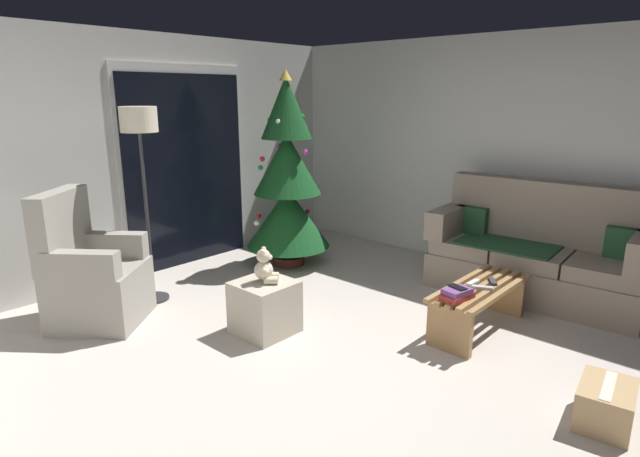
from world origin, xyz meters
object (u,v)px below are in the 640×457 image
Objects in this scene: coffee_table at (479,300)px; remote_silver at (482,288)px; armchair at (92,277)px; christmas_tree at (287,182)px; remote_white at (473,283)px; couch at (536,255)px; cell_phone at (457,287)px; ottoman at (265,307)px; book_stack at (457,294)px; floor_lamp at (140,139)px; teddy_bear_cream at (265,268)px; remote_graphite at (493,281)px; cardboard_box_taped_mid_floor at (606,405)px.

remote_silver reaches higher than coffee_table.
christmas_tree is at bearing -3.48° from armchair.
remote_white is (-0.01, 0.06, 0.14)m from coffee_table.
couch reaches higher than cell_phone.
remote_silver is at bearing -49.35° from ottoman.
book_stack is 1.52m from ottoman.
teddy_bear_cream is (0.25, -1.31, -0.95)m from floor_lamp.
book_stack is at bearing -57.64° from ottoman.
floor_lamp reaches higher than remote_white.
remote_graphite is at bearing -59.10° from floor_lamp.
floor_lamp reaches higher than remote_graphite.
cardboard_box_taped_mid_floor is (-0.80, -1.07, -0.28)m from remote_graphite.
cell_phone is 2.46m from christmas_tree.
remote_graphite is at bearing 152.26° from remote_silver.
coffee_table is 7.05× the size of remote_white.
remote_white is at bearing -60.37° from floor_lamp.
cell_phone is 2.95m from floor_lamp.
armchair is (-3.11, 2.55, 0.00)m from couch.
remote_silver is 0.55× the size of teddy_bear_cream.
remote_silver is 0.07× the size of christmas_tree.
remote_graphite is 0.19m from remote_silver.
cell_phone reaches higher than remote_white.
teddy_bear_cream is at bearing -46.91° from ottoman.
book_stack is 2.98m from armchair.
couch reaches higher than teddy_bear_cream.
teddy_bear_cream is (-1.34, -1.10, -0.39)m from christmas_tree.
floor_lamp reaches higher than cell_phone.
remote_graphite is at bearing -49.80° from armchair.
cardboard_box_taped_mid_floor is (-0.29, -1.13, -0.36)m from cell_phone.
book_stack is 0.97× the size of teddy_bear_cream.
teddy_bear_cream reaches higher than book_stack.
remote_silver is at bearing -49.36° from teddy_bear_cream.
remote_silver is at bearing -62.28° from floor_lamp.
remote_white is 1.69m from teddy_bear_cream.
christmas_tree is (0.53, 2.35, 0.46)m from cell_phone.
remote_graphite is 0.57× the size of book_stack.
floor_lamp is 1.85m from ottoman.
remote_silver is at bearing -95.15° from christmas_tree.
couch is 1.16m from remote_silver.
book_stack is 0.15× the size of floor_lamp.
teddy_bear_cream reaches higher than remote_white.
coffee_table is (-1.09, 0.05, -0.14)m from couch.
cardboard_box_taped_mid_floor is at bearing -104.03° from book_stack.
remote_graphite reaches higher than coffee_table.
couch reaches higher than coffee_table.
christmas_tree is at bearing 179.23° from remote_white.
armchair is (-2.01, 2.44, 0.00)m from remote_white.
book_stack is at bearing 178.97° from coffee_table.
teddy_bear_cream is at bearing 102.21° from cardboard_box_taped_mid_floor.
armchair is 2.57× the size of ottoman.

